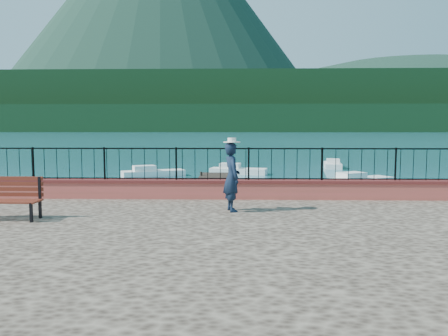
# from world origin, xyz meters

# --- Properties ---
(ground) EXTENTS (2000.00, 2000.00, 0.00)m
(ground) POSITION_xyz_m (0.00, 0.00, 0.00)
(ground) COLOR #19596B
(ground) RESTS_ON ground
(parapet) EXTENTS (28.00, 0.46, 0.58)m
(parapet) POSITION_xyz_m (0.00, 3.70, 1.49)
(parapet) COLOR #CA4C49
(parapet) RESTS_ON promenade
(railing) EXTENTS (27.00, 0.05, 0.95)m
(railing) POSITION_xyz_m (0.00, 3.70, 2.25)
(railing) COLOR black
(railing) RESTS_ON parapet
(dock) EXTENTS (2.00, 16.00, 0.30)m
(dock) POSITION_xyz_m (-2.00, 12.00, 0.15)
(dock) COLOR #2D231C
(dock) RESTS_ON ground
(far_forest) EXTENTS (900.00, 60.00, 18.00)m
(far_forest) POSITION_xyz_m (0.00, 300.00, 9.00)
(far_forest) COLOR black
(far_forest) RESTS_ON ground
(foothills) EXTENTS (900.00, 120.00, 44.00)m
(foothills) POSITION_xyz_m (0.00, 360.00, 22.00)
(foothills) COLOR black
(foothills) RESTS_ON ground
(volcano) EXTENTS (560.00, 560.00, 380.00)m
(volcano) POSITION_xyz_m (-120.00, 700.00, 190.00)
(volcano) COLOR #142D23
(volcano) RESTS_ON ground
(companion_hill) EXTENTS (448.00, 384.00, 180.00)m
(companion_hill) POSITION_xyz_m (220.00, 560.00, 0.00)
(companion_hill) COLOR #142D23
(companion_hill) RESTS_ON ground
(park_bench) EXTENTS (1.80, 0.60, 1.00)m
(park_bench) POSITION_xyz_m (-6.18, 0.53, 1.50)
(park_bench) COLOR black
(park_bench) RESTS_ON promenade
(person) EXTENTS (0.60, 0.75, 1.78)m
(person) POSITION_xyz_m (-0.79, 1.74, 2.09)
(person) COLOR #101D32
(person) RESTS_ON promenade
(hat) EXTENTS (0.44, 0.44, 0.12)m
(hat) POSITION_xyz_m (-0.79, 1.74, 3.04)
(hat) COLOR white
(hat) RESTS_ON person
(boat_0) EXTENTS (4.46, 3.11, 0.80)m
(boat_0) POSITION_xyz_m (-3.24, 8.12, 0.40)
(boat_0) COLOR white
(boat_0) RESTS_ON ground
(boat_1) EXTENTS (4.14, 3.08, 0.80)m
(boat_1) POSITION_xyz_m (5.70, 10.66, 0.40)
(boat_1) COLOR silver
(boat_1) RESTS_ON ground
(boat_2) EXTENTS (4.36, 3.17, 0.80)m
(boat_2) POSITION_xyz_m (6.54, 16.03, 0.40)
(boat_2) COLOR silver
(boat_2) RESTS_ON ground
(boat_3) EXTENTS (4.37, 2.90, 0.80)m
(boat_3) POSITION_xyz_m (-6.33, 20.01, 0.40)
(boat_3) COLOR white
(boat_3) RESTS_ON ground
(boat_4) EXTENTS (4.21, 2.11, 0.80)m
(boat_4) POSITION_xyz_m (-0.52, 21.76, 0.40)
(boat_4) COLOR white
(boat_4) RESTS_ON ground
(boat_5) EXTENTS (1.84, 3.75, 0.80)m
(boat_5) POSITION_xyz_m (7.35, 26.91, 0.40)
(boat_5) COLOR white
(boat_5) RESTS_ON ground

